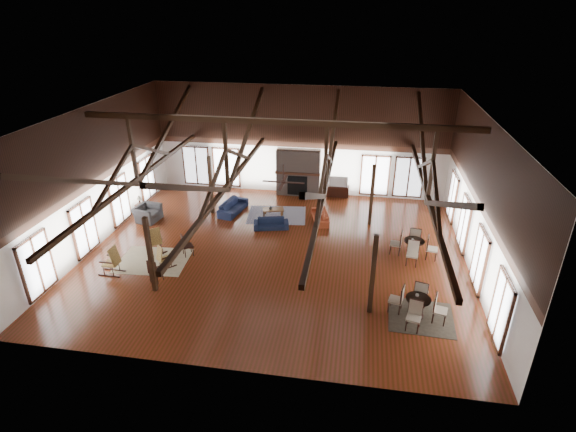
% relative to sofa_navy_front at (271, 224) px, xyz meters
% --- Properties ---
extents(floor, '(16.00, 16.00, 0.00)m').
position_rel_sofa_navy_front_xyz_m(floor, '(0.68, -2.27, -0.24)').
color(floor, maroon).
rests_on(floor, ground).
extents(ceiling, '(16.00, 14.00, 0.02)m').
position_rel_sofa_navy_front_xyz_m(ceiling, '(0.68, -2.27, 5.76)').
color(ceiling, black).
rests_on(ceiling, wall_back).
extents(wall_back, '(16.00, 0.02, 6.00)m').
position_rel_sofa_navy_front_xyz_m(wall_back, '(0.68, 4.73, 2.76)').
color(wall_back, white).
rests_on(wall_back, floor).
extents(wall_front, '(16.00, 0.02, 6.00)m').
position_rel_sofa_navy_front_xyz_m(wall_front, '(0.68, -9.27, 2.76)').
color(wall_front, white).
rests_on(wall_front, floor).
extents(wall_left, '(0.02, 14.00, 6.00)m').
position_rel_sofa_navy_front_xyz_m(wall_left, '(-7.32, -2.27, 2.76)').
color(wall_left, white).
rests_on(wall_left, floor).
extents(wall_right, '(0.02, 14.00, 6.00)m').
position_rel_sofa_navy_front_xyz_m(wall_right, '(8.68, -2.27, 2.76)').
color(wall_right, white).
rests_on(wall_right, floor).
extents(roof_truss, '(15.60, 14.07, 3.14)m').
position_rel_sofa_navy_front_xyz_m(roof_truss, '(0.68, -2.27, 3.79)').
color(roof_truss, black).
rests_on(roof_truss, wall_back).
extents(post_grid, '(8.16, 7.16, 3.05)m').
position_rel_sofa_navy_front_xyz_m(post_grid, '(0.68, -2.27, 1.28)').
color(post_grid, black).
rests_on(post_grid, floor).
extents(fireplace, '(2.50, 0.69, 2.60)m').
position_rel_sofa_navy_front_xyz_m(fireplace, '(0.68, 4.40, 1.05)').
color(fireplace, '#6E5D53').
rests_on(fireplace, floor).
extents(ceiling_fan, '(1.60, 1.60, 0.75)m').
position_rel_sofa_navy_front_xyz_m(ceiling_fan, '(1.18, -3.27, 3.49)').
color(ceiling_fan, black).
rests_on(ceiling_fan, roof_truss).
extents(sofa_navy_front, '(1.77, 1.01, 0.49)m').
position_rel_sofa_navy_front_xyz_m(sofa_navy_front, '(0.00, 0.00, 0.00)').
color(sofa_navy_front, '#131B34').
rests_on(sofa_navy_front, floor).
extents(sofa_navy_left, '(2.18, 1.19, 0.60)m').
position_rel_sofa_navy_front_xyz_m(sofa_navy_left, '(-2.31, 1.49, 0.06)').
color(sofa_navy_left, '#151D3A').
rests_on(sofa_navy_left, floor).
extents(sofa_orange, '(1.87, 1.07, 0.51)m').
position_rel_sofa_navy_front_xyz_m(sofa_orange, '(2.25, 1.19, 0.01)').
color(sofa_orange, maroon).
rests_on(sofa_orange, floor).
extents(coffee_table, '(1.16, 0.79, 0.41)m').
position_rel_sofa_navy_front_xyz_m(coffee_table, '(-0.16, 1.33, 0.11)').
color(coffee_table, brown).
rests_on(coffee_table, floor).
extents(vase, '(0.19, 0.19, 0.19)m').
position_rel_sofa_navy_front_xyz_m(vase, '(-0.27, 1.27, 0.26)').
color(vase, '#B2B2B2').
rests_on(vase, coffee_table).
extents(armchair, '(1.34, 1.22, 0.77)m').
position_rel_sofa_navy_front_xyz_m(armchair, '(-6.23, -0.13, 0.14)').
color(armchair, '#2E2E31').
rests_on(armchair, floor).
extents(side_table_lamp, '(0.41, 0.41, 1.05)m').
position_rel_sofa_navy_front_xyz_m(side_table_lamp, '(-6.92, 0.51, 0.15)').
color(side_table_lamp, black).
rests_on(side_table_lamp, floor).
extents(rocking_chair_a, '(0.97, 1.02, 1.19)m').
position_rel_sofa_navy_front_xyz_m(rocking_chair_a, '(-4.50, -3.07, 0.32)').
color(rocking_chair_a, '#A4863E').
rests_on(rocking_chair_a, floor).
extents(rocking_chair_b, '(0.83, 0.86, 1.01)m').
position_rel_sofa_navy_front_xyz_m(rocking_chair_b, '(-3.66, -4.22, 0.23)').
color(rocking_chair_b, '#A4863E').
rests_on(rocking_chair_b, floor).
extents(rocking_chair_c, '(0.96, 0.56, 1.22)m').
position_rel_sofa_navy_front_xyz_m(rocking_chair_c, '(-5.41, -4.97, 0.33)').
color(rocking_chair_c, '#A4863E').
rests_on(rocking_chair_c, floor).
extents(side_chair_a, '(0.59, 0.59, 1.00)m').
position_rel_sofa_navy_front_xyz_m(side_chair_a, '(-3.10, -3.13, 0.34)').
color(side_chair_a, black).
rests_on(side_chair_a, floor).
extents(side_chair_b, '(0.50, 0.50, 1.00)m').
position_rel_sofa_navy_front_xyz_m(side_chair_b, '(-3.54, -5.27, 0.34)').
color(side_chair_b, black).
rests_on(side_chair_b, floor).
extents(cafe_table_near, '(2.03, 2.03, 1.04)m').
position_rel_sofa_navy_front_xyz_m(cafe_table_near, '(6.28, -5.78, 0.28)').
color(cafe_table_near, black).
rests_on(cafe_table_near, floor).
extents(cafe_table_far, '(2.03, 2.03, 1.04)m').
position_rel_sofa_navy_front_xyz_m(cafe_table_far, '(6.51, -1.58, 0.28)').
color(cafe_table_far, black).
rests_on(cafe_table_far, floor).
extents(cup_near, '(0.15, 0.15, 0.10)m').
position_rel_sofa_navy_front_xyz_m(cup_near, '(6.24, -5.68, 0.55)').
color(cup_near, '#B2B2B2').
rests_on(cup_near, cafe_table_near).
extents(cup_far, '(0.15, 0.15, 0.10)m').
position_rel_sofa_navy_front_xyz_m(cup_far, '(6.42, -1.68, 0.55)').
color(cup_far, '#B2B2B2').
rests_on(cup_far, cafe_table_far).
extents(tv_console, '(1.22, 0.46, 0.61)m').
position_rel_sofa_navy_front_xyz_m(tv_console, '(2.91, 4.48, 0.06)').
color(tv_console, black).
rests_on(tv_console, floor).
extents(television, '(1.04, 0.15, 0.60)m').
position_rel_sofa_navy_front_xyz_m(television, '(2.93, 4.48, 0.66)').
color(television, '#B2B2B2').
rests_on(television, tv_console).
extents(rug_tan, '(3.00, 2.44, 0.01)m').
position_rel_sofa_navy_front_xyz_m(rug_tan, '(-4.31, -3.77, -0.24)').
color(rug_tan, tan).
rests_on(rug_tan, floor).
extents(rug_navy, '(3.15, 2.50, 0.01)m').
position_rel_sofa_navy_front_xyz_m(rug_navy, '(-0.00, 1.48, -0.24)').
color(rug_navy, '#1B1D4C').
rests_on(rug_navy, floor).
extents(rug_dark, '(2.28, 2.09, 0.01)m').
position_rel_sofa_navy_front_xyz_m(rug_dark, '(6.44, -5.81, -0.24)').
color(rug_dark, black).
rests_on(rug_dark, floor).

